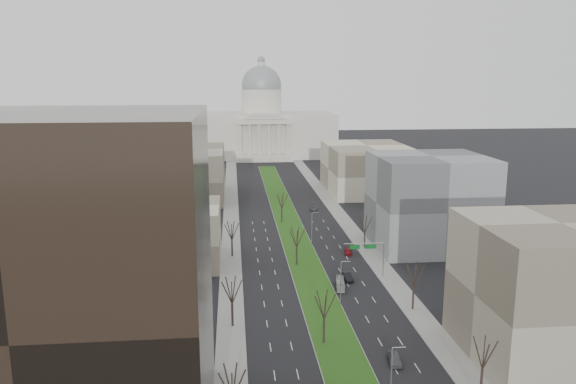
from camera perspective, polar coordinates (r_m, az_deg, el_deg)
ground at (r=172.41m, az=0.03°, el=-3.10°), size 600.00×600.00×0.00m
median at (r=171.41m, az=0.06°, el=-3.15°), size 8.00×222.03×0.20m
sidewalk_left at (r=147.56m, az=-5.81°, el=-5.68°), size 5.00×330.00×0.15m
sidewalk_right at (r=151.43m, az=7.61°, el=-5.27°), size 5.00×330.00×0.15m
capitol at (r=317.15m, az=-2.67°, el=6.63°), size 80.00×46.00×55.00m
building_glass_tower at (r=71.21m, az=-22.26°, el=-8.79°), size 34.00×30.00×40.00m
building_beige_left at (r=136.99m, az=-12.38°, el=-4.24°), size 26.00×22.00×14.00m
building_tan_right at (r=97.99m, az=25.47°, el=-9.10°), size 26.00×24.00×22.00m
building_grey_right at (r=150.30m, az=14.13°, el=-0.95°), size 28.00×26.00×24.00m
building_far_left at (r=209.67m, az=-10.64°, el=1.86°), size 30.00×40.00×18.00m
building_far_right at (r=219.91m, az=7.97°, el=2.40°), size 30.00×40.00×18.00m
tree_left_near at (r=73.96m, az=-5.70°, el=-18.62°), size 5.10×5.10×9.18m
tree_left_mid at (r=100.88m, az=-5.73°, el=-9.83°), size 5.40×5.40×9.72m
tree_left_far at (r=138.94m, az=-5.74°, el=-3.86°), size 5.28×5.28×9.50m
tree_right_near at (r=84.44m, az=19.25°, el=-15.14°), size 5.16×5.16×9.29m
tree_right_mid at (r=109.87m, az=12.70°, el=-8.15°), size 5.52×5.52×9.94m
tree_right_far at (r=146.81m, az=7.83°, el=-3.20°), size 5.04×5.04×9.07m
tree_median_a at (r=94.60m, az=3.71°, el=-11.29°), size 5.40×5.40×9.72m
tree_median_b at (r=132.00m, az=0.89°, el=-4.57°), size 5.40×5.40×9.72m
tree_median_c at (r=170.59m, az=-0.64°, el=-0.84°), size 5.40×5.40×9.72m
streetlamp_median_a at (r=79.23m, az=10.48°, el=-18.05°), size 1.90×0.20×9.16m
streetlamp_median_b at (r=110.09m, az=5.41°, el=-9.17°), size 1.90×0.20×9.16m
streetlamp_median_c at (r=147.63m, az=2.45°, el=-3.70°), size 1.90×0.20×9.16m
mast_arm_signs at (r=125.57m, az=8.49°, el=-5.98°), size 9.12×0.24×8.09m
car_grey_near at (r=92.66m, az=10.78°, el=-16.22°), size 2.61×5.03×1.64m
car_black at (r=125.18m, az=6.02°, el=-8.53°), size 1.99×5.02×1.63m
car_red at (r=142.97m, az=6.12°, el=-6.02°), size 2.48×4.62×1.27m
car_grey_far at (r=187.62m, az=2.62°, el=-1.70°), size 2.31×4.59×1.25m
box_van at (r=120.49m, az=5.33°, el=-9.25°), size 2.66×7.10×1.93m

